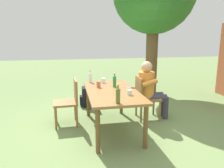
% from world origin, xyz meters
% --- Properties ---
extents(ground_plane, '(24.00, 24.00, 0.00)m').
position_xyz_m(ground_plane, '(0.00, 0.00, 0.00)').
color(ground_plane, '#6B844C').
extents(dining_table, '(1.71, 0.88, 0.72)m').
position_xyz_m(dining_table, '(0.00, 0.00, 0.64)').
color(dining_table, olive).
rests_on(dining_table, ground_plane).
extents(chair_far_left, '(0.46, 0.46, 0.87)m').
position_xyz_m(chair_far_left, '(-0.39, 0.74, 0.49)').
color(chair_far_left, olive).
rests_on(chair_far_left, ground_plane).
extents(chair_near_left, '(0.46, 0.46, 0.87)m').
position_xyz_m(chair_near_left, '(-0.39, -0.74, 0.49)').
color(chair_near_left, olive).
rests_on(chair_near_left, ground_plane).
extents(person_in_white_shirt, '(0.47, 0.61, 1.18)m').
position_xyz_m(person_in_white_shirt, '(-0.38, 0.85, 0.66)').
color(person_in_white_shirt, orange).
rests_on(person_in_white_shirt, ground_plane).
extents(bottle_olive, '(0.06, 0.06, 0.29)m').
position_xyz_m(bottle_olive, '(0.74, -0.06, 0.85)').
color(bottle_olive, '#566623').
rests_on(bottle_olive, dining_table).
extents(bottle_green, '(0.06, 0.06, 0.27)m').
position_xyz_m(bottle_green, '(-0.26, 0.10, 0.84)').
color(bottle_green, '#287A38').
rests_on(bottle_green, dining_table).
extents(bottle_clear, '(0.06, 0.06, 0.26)m').
position_xyz_m(bottle_clear, '(-0.77, -0.30, 0.83)').
color(bottle_clear, white).
rests_on(bottle_clear, dining_table).
extents(cup_white, '(0.08, 0.08, 0.10)m').
position_xyz_m(cup_white, '(-0.66, -0.05, 0.77)').
color(cup_white, white).
rests_on(cup_white, dining_table).
extents(cup_terracotta, '(0.07, 0.07, 0.12)m').
position_xyz_m(cup_terracotta, '(-0.29, -0.20, 0.78)').
color(cup_terracotta, '#BC6B47').
rests_on(cup_terracotta, dining_table).
extents(cup_glass, '(0.08, 0.08, 0.08)m').
position_xyz_m(cup_glass, '(0.33, 0.23, 0.76)').
color(cup_glass, silver).
rests_on(cup_glass, dining_table).
extents(table_knife, '(0.16, 0.20, 0.01)m').
position_xyz_m(table_knife, '(-0.14, 0.37, 0.73)').
color(table_knife, silver).
rests_on(table_knife, dining_table).
extents(backpack_by_near_side, '(0.29, 0.21, 0.46)m').
position_xyz_m(backpack_by_near_side, '(-1.45, -0.38, 0.22)').
color(backpack_by_near_side, black).
rests_on(backpack_by_near_side, ground_plane).
extents(backpack_by_far_side, '(0.30, 0.20, 0.44)m').
position_xyz_m(backpack_by_far_side, '(-1.27, -0.24, 0.21)').
color(backpack_by_far_side, '#2D4784').
rests_on(backpack_by_far_side, ground_plane).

